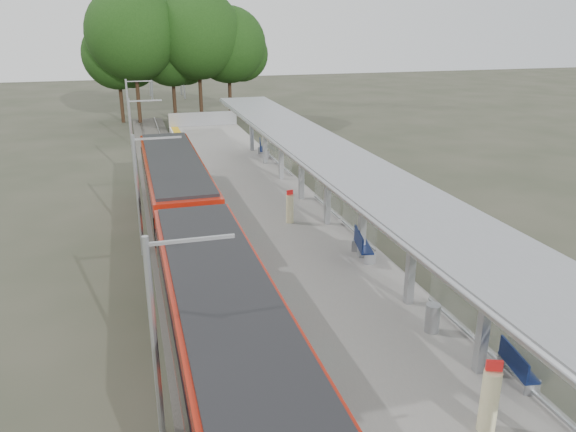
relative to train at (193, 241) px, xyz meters
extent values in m
cube|color=#59544C|center=(0.00, 5.18, -1.93)|extent=(3.00, 70.00, 0.24)
cube|color=gray|center=(4.50, 5.18, -1.55)|extent=(6.00, 50.00, 1.00)
cube|color=gold|center=(1.95, 5.18, -1.04)|extent=(0.60, 50.00, 0.02)
cube|color=#9EA0A5|center=(4.50, 30.13, -0.45)|extent=(6.00, 0.10, 1.20)
cube|color=black|center=(0.00, -7.02, -1.40)|extent=(2.50, 13.50, 0.70)
cube|color=#A11A0B|center=(0.00, -7.02, 0.20)|extent=(2.65, 13.50, 2.50)
cube|color=black|center=(0.00, -7.02, 0.25)|extent=(2.72, 12.96, 1.20)
cube|color=black|center=(0.00, -7.02, 1.50)|extent=(2.40, 12.82, 0.15)
cube|color=#0D877B|center=(1.36, -7.02, 0.05)|extent=(0.04, 1.30, 2.00)
cube|color=black|center=(0.00, 7.08, -1.40)|extent=(2.50, 13.50, 0.70)
cube|color=#A11A0B|center=(0.00, 7.08, 0.20)|extent=(2.65, 13.50, 2.50)
cube|color=black|center=(0.00, 7.08, 0.25)|extent=(2.72, 12.96, 1.20)
cube|color=black|center=(0.00, 7.08, 1.50)|extent=(2.40, 12.82, 0.15)
cube|color=#0D877B|center=(1.36, 7.08, 0.05)|extent=(0.04, 1.30, 2.00)
cylinder|color=black|center=(0.00, 2.36, -1.70)|extent=(2.20, 0.70, 0.70)
cube|color=black|center=(0.00, 0.03, -0.05)|extent=(2.30, 0.80, 2.40)
cube|color=#9EA0A5|center=(6.50, -8.82, 0.70)|extent=(0.25, 0.25, 3.50)
cube|color=#9EA0A5|center=(6.50, -4.82, 0.70)|extent=(0.25, 0.25, 3.50)
cube|color=#9EA0A5|center=(6.50, -0.82, 0.70)|extent=(0.25, 0.25, 3.50)
cube|color=#9EA0A5|center=(6.50, 3.18, 0.70)|extent=(0.25, 0.25, 3.50)
cube|color=#9EA0A5|center=(6.50, 7.18, 0.70)|extent=(0.25, 0.25, 3.50)
cube|color=#9EA0A5|center=(6.50, 11.18, 0.70)|extent=(0.25, 0.25, 3.50)
cube|color=#9EA0A5|center=(6.50, 15.18, 0.70)|extent=(0.25, 0.25, 3.50)
cube|color=#9EA0A5|center=(6.50, 19.18, 0.70)|extent=(0.25, 0.25, 3.50)
cube|color=gray|center=(6.10, 1.18, 2.53)|extent=(3.20, 38.00, 0.16)
cylinder|color=#9EA0A5|center=(4.55, 1.18, 2.45)|extent=(0.24, 38.00, 0.24)
cube|color=silver|center=(7.20, -10.82, 0.15)|extent=(0.05, 3.70, 2.20)
cube|color=silver|center=(7.20, -6.82, 0.15)|extent=(0.05, 3.70, 2.20)
cube|color=silver|center=(7.20, 1.18, 0.15)|extent=(0.05, 3.70, 2.20)
cube|color=silver|center=(7.20, 5.18, 0.15)|extent=(0.05, 3.70, 2.20)
cube|color=silver|center=(7.20, 13.18, 0.15)|extent=(0.05, 3.70, 2.20)
cube|color=silver|center=(7.20, 17.18, 0.15)|extent=(0.05, 3.70, 2.20)
cylinder|color=#382316|center=(-2.37, 39.81, 0.17)|extent=(0.36, 0.36, 4.45)
sphere|color=#1D4313|center=(-2.37, 39.81, 4.62)|extent=(6.76, 6.76, 6.76)
cylinder|color=#382316|center=(-0.75, 37.78, 0.85)|extent=(0.36, 0.36, 5.81)
sphere|color=#1D4313|center=(-0.75, 37.78, 6.67)|extent=(8.83, 8.83, 8.83)
cylinder|color=#382316|center=(2.86, 39.46, 0.29)|extent=(0.36, 0.36, 4.69)
sphere|color=#1D4313|center=(2.86, 39.46, 4.99)|extent=(7.13, 7.13, 7.13)
cylinder|color=#382316|center=(5.38, 37.95, 0.80)|extent=(0.36, 0.36, 5.70)
sphere|color=#1D4313|center=(5.38, 37.95, 6.49)|extent=(8.66, 8.66, 8.66)
cylinder|color=#382316|center=(8.54, 38.89, 0.45)|extent=(0.36, 0.36, 5.00)
sphere|color=#1D4313|center=(8.54, 38.89, 5.45)|extent=(7.60, 7.60, 7.60)
cylinder|color=#9EA0A5|center=(-1.80, -7.82, 0.65)|extent=(0.16, 0.16, 5.40)
cube|color=#9EA0A5|center=(-0.80, -7.82, 3.15)|extent=(2.00, 0.08, 0.08)
cylinder|color=#9EA0A5|center=(-1.80, 4.18, 0.65)|extent=(0.16, 0.16, 5.40)
cube|color=#9EA0A5|center=(-0.80, 4.18, 3.15)|extent=(2.00, 0.08, 0.08)
cylinder|color=#9EA0A5|center=(-1.80, 16.18, 0.65)|extent=(0.16, 0.16, 5.40)
cube|color=#9EA0A5|center=(-0.80, 16.18, 3.15)|extent=(2.00, 0.08, 0.08)
cylinder|color=#9EA0A5|center=(-1.80, 28.18, 0.65)|extent=(0.16, 0.16, 5.40)
cube|color=#9EA0A5|center=(-0.80, 28.18, 3.15)|extent=(2.00, 0.08, 0.08)
cube|color=#0F1C4B|center=(7.20, -9.51, -0.62)|extent=(0.68, 1.50, 0.06)
cube|color=#0F1C4B|center=(7.01, -9.51, -0.33)|extent=(0.30, 1.44, 0.53)
cube|color=#9EA0A5|center=(7.20, -10.09, -0.84)|extent=(0.39, 0.12, 0.42)
cube|color=#9EA0A5|center=(7.20, -8.93, -0.84)|extent=(0.39, 0.12, 0.42)
cube|color=#0F1C4B|center=(6.54, -0.95, -0.56)|extent=(0.83, 1.71, 0.07)
cube|color=#0F1C4B|center=(6.32, -0.95, -0.23)|extent=(0.41, 1.62, 0.60)
cube|color=#9EA0A5|center=(6.54, -1.60, -0.81)|extent=(0.44, 0.16, 0.48)
cube|color=#9EA0A5|center=(6.54, -0.29, -0.81)|extent=(0.44, 0.16, 0.48)
cube|color=#0F1C4B|center=(6.88, 17.20, -0.55)|extent=(0.85, 1.75, 0.07)
cube|color=#0F1C4B|center=(6.65, 17.20, -0.21)|extent=(0.42, 1.66, 0.62)
cube|color=#9EA0A5|center=(6.88, 16.53, -0.81)|extent=(0.45, 0.16, 0.49)
cube|color=#9EA0A5|center=(6.88, 17.88, -0.81)|extent=(0.45, 0.16, 0.49)
cylinder|color=beige|center=(5.34, -10.86, -0.27)|extent=(0.42, 0.42, 1.56)
cube|color=red|center=(5.34, -10.86, 0.67)|extent=(0.36, 0.19, 0.26)
cylinder|color=beige|center=(4.89, 3.79, -0.39)|extent=(0.35, 0.35, 1.32)
cube|color=red|center=(4.89, 3.79, 0.40)|extent=(0.31, 0.11, 0.22)
cylinder|color=#9EA0A5|center=(6.33, -6.65, -0.60)|extent=(0.48, 0.48, 0.90)
camera|label=1|loc=(-1.93, -19.75, 7.86)|focal=35.00mm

